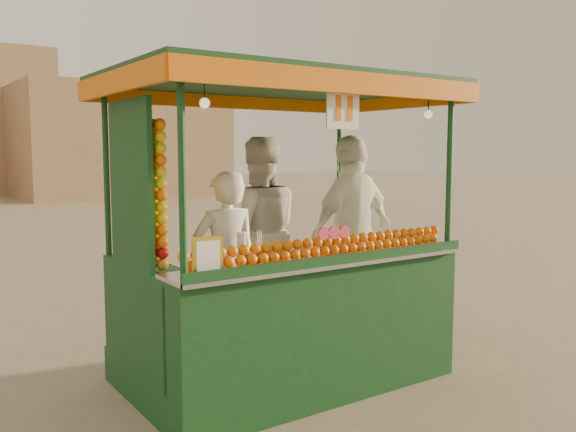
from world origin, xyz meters
TOP-DOWN VIEW (x-y plane):
  - ground at (0.00, 0.00)m, footprint 90.00×90.00m
  - building_right at (7.00, 24.00)m, footprint 9.00×6.00m
  - juice_cart at (0.19, 0.08)m, footprint 2.93×1.90m
  - vendor_left at (-0.29, 0.20)m, footprint 0.61×0.43m
  - vendor_middle at (0.37, 0.77)m, footprint 1.09×0.97m
  - vendor_right at (1.12, 0.23)m, footprint 1.16×0.65m

SIDE VIEW (x-z plane):
  - ground at x=0.00m, z-range 0.00..0.00m
  - juice_cart at x=0.19m, z-range -0.47..2.19m
  - vendor_left at x=-0.29m, z-range 0.31..1.87m
  - vendor_middle at x=0.37m, z-range 0.31..2.17m
  - vendor_right at x=1.12m, z-range 0.31..2.19m
  - building_right at x=7.00m, z-range 0.00..5.00m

